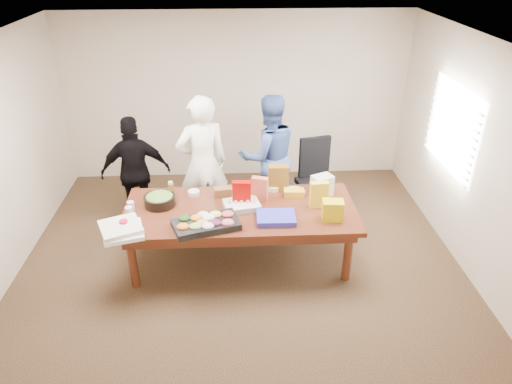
{
  "coord_description": "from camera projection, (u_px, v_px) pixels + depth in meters",
  "views": [
    {
      "loc": [
        -0.06,
        -4.88,
        3.64
      ],
      "look_at": [
        0.2,
        0.1,
        0.92
      ],
      "focal_mm": 33.02,
      "sensor_mm": 36.0,
      "label": 1
    }
  ],
  "objects": [
    {
      "name": "person_left",
      "position": [
        136.0,
        172.0,
        6.46
      ],
      "size": [
        0.98,
        0.52,
        1.59
      ],
      "primitive_type": "imported",
      "rotation": [
        0.0,
        0.0,
        3.29
      ],
      "color": "black",
      "rests_on": "floor"
    },
    {
      "name": "wall_right",
      "position": [
        474.0,
        159.0,
        5.51
      ],
      "size": [
        0.04,
        5.0,
        2.7
      ],
      "primitive_type": "cube",
      "color": "beige",
      "rests_on": "floor"
    },
    {
      "name": "person_right",
      "position": [
        269.0,
        156.0,
        6.66
      ],
      "size": [
        1.01,
        0.87,
        1.8
      ],
      "primitive_type": "imported",
      "rotation": [
        0.0,
        0.0,
        3.39
      ],
      "color": "#3C5896",
      "rests_on": "floor"
    },
    {
      "name": "mustard_bottle",
      "position": [
        246.0,
        191.0,
        5.9
      ],
      "size": [
        0.07,
        0.07,
        0.16
      ],
      "primitive_type": "cylinder",
      "rotation": [
        0.0,
        0.0,
        0.21
      ],
      "color": "#EEFF17",
      "rests_on": "conference_table"
    },
    {
      "name": "wall_front",
      "position": [
        247.0,
        321.0,
        3.19
      ],
      "size": [
        5.5,
        0.04,
        2.7
      ],
      "primitive_type": "cube",
      "color": "beige",
      "rests_on": "floor"
    },
    {
      "name": "dip_bowl_b",
      "position": [
        194.0,
        193.0,
        5.97
      ],
      "size": [
        0.18,
        0.18,
        0.06
      ],
      "primitive_type": "cylinder",
      "rotation": [
        0.0,
        0.0,
        -0.34
      ],
      "color": "silver",
      "rests_on": "conference_table"
    },
    {
      "name": "clear_cup_a",
      "position": [
        129.0,
        212.0,
        5.51
      ],
      "size": [
        0.09,
        0.09,
        0.12
      ],
      "primitive_type": "cylinder",
      "rotation": [
        0.0,
        0.0,
        -0.09
      ],
      "color": "white",
      "rests_on": "conference_table"
    },
    {
      "name": "chip_bag_orange",
      "position": [
        260.0,
        189.0,
        5.8
      ],
      "size": [
        0.21,
        0.14,
        0.31
      ],
      "primitive_type": "cube",
      "rotation": [
        0.0,
        0.0,
        -0.29
      ],
      "color": "#C55B3A",
      "rests_on": "conference_table"
    },
    {
      "name": "grocery_bag_yellow",
      "position": [
        333.0,
        210.0,
        5.41
      ],
      "size": [
        0.25,
        0.19,
        0.24
      ],
      "primitive_type": "cube",
      "rotation": [
        0.0,
        0.0,
        -0.1
      ],
      "color": "#D3C30D",
      "rests_on": "conference_table"
    },
    {
      "name": "banana_bunch",
      "position": [
        294.0,
        193.0,
        5.94
      ],
      "size": [
        0.26,
        0.16,
        0.08
      ],
      "primitive_type": "cube",
      "rotation": [
        0.0,
        0.0,
        -0.06
      ],
      "color": "gold",
      "rests_on": "conference_table"
    },
    {
      "name": "window_panel",
      "position": [
        452.0,
        128.0,
        5.96
      ],
      "size": [
        0.03,
        1.4,
        1.1
      ],
      "primitive_type": "cube",
      "color": "white",
      "rests_on": "wall_right"
    },
    {
      "name": "sheet_cake",
      "position": [
        242.0,
        205.0,
        5.68
      ],
      "size": [
        0.47,
        0.39,
        0.07
      ],
      "primitive_type": "cube",
      "rotation": [
        0.0,
        0.0,
        0.2
      ],
      "color": "silver",
      "rests_on": "conference_table"
    },
    {
      "name": "clear_cup_b",
      "position": [
        131.0,
        206.0,
        5.61
      ],
      "size": [
        0.11,
        0.11,
        0.12
      ],
      "primitive_type": "cylinder",
      "rotation": [
        0.0,
        0.0,
        0.34
      ],
      "color": "silver",
      "rests_on": "conference_table"
    },
    {
      "name": "red_cup",
      "position": [
        124.0,
        225.0,
        5.24
      ],
      "size": [
        0.12,
        0.12,
        0.12
      ],
      "primitive_type": "cylinder",
      "rotation": [
        0.0,
        0.0,
        0.32
      ],
      "color": "red",
      "rests_on": "conference_table"
    },
    {
      "name": "window_blinds",
      "position": [
        449.0,
        128.0,
        5.96
      ],
      "size": [
        0.04,
        1.36,
        1.0
      ],
      "primitive_type": "cube",
      "color": "beige",
      "rests_on": "wall_right"
    },
    {
      "name": "fruit_tray",
      "position": [
        215.0,
        222.0,
        5.33
      ],
      "size": [
        0.6,
        0.52,
        0.08
      ],
      "primitive_type": "cube",
      "rotation": [
        0.0,
        0.0,
        0.27
      ],
      "color": "black",
      "rests_on": "conference_table"
    },
    {
      "name": "pizza_box_lower",
      "position": [
        123.0,
        232.0,
        5.19
      ],
      "size": [
        0.52,
        0.52,
        0.05
      ],
      "primitive_type": "cube",
      "rotation": [
        0.0,
        0.0,
        0.27
      ],
      "color": "white",
      "rests_on": "conference_table"
    },
    {
      "name": "plate_a",
      "position": [
        294.0,
        191.0,
        6.04
      ],
      "size": [
        0.31,
        0.31,
        0.02
      ],
      "primitive_type": "cylinder",
      "rotation": [
        0.0,
        0.0,
        -0.15
      ],
      "color": "white",
      "rests_on": "conference_table"
    },
    {
      "name": "floor",
      "position": [
        241.0,
        260.0,
        6.03
      ],
      "size": [
        5.5,
        5.0,
        0.02
      ],
      "primitive_type": "cube",
      "color": "#47301E",
      "rests_on": "ground"
    },
    {
      "name": "ceiling",
      "position": [
        237.0,
        42.0,
        4.73
      ],
      "size": [
        5.5,
        5.0,
        0.02
      ],
      "primitive_type": "cube",
      "color": "white",
      "rests_on": "wall_back"
    },
    {
      "name": "pizza_box_upper",
      "position": [
        121.0,
        227.0,
        5.18
      ],
      "size": [
        0.56,
        0.56,
        0.05
      ],
      "primitive_type": "cube",
      "rotation": [
        0.0,
        0.0,
        0.41
      ],
      "color": "beige",
      "rests_on": "pizza_box_lower"
    },
    {
      "name": "dip_bowl_a",
      "position": [
        273.0,
        188.0,
        6.08
      ],
      "size": [
        0.18,
        0.18,
        0.06
      ],
      "primitive_type": "cylinder",
      "rotation": [
        0.0,
        0.0,
        -0.21
      ],
      "color": "beige",
      "rests_on": "conference_table"
    },
    {
      "name": "plate_b",
      "position": [
        294.0,
        191.0,
        6.05
      ],
      "size": [
        0.23,
        0.23,
        0.01
      ],
      "primitive_type": "cylinder",
      "rotation": [
        0.0,
        0.0,
        0.07
      ],
      "color": "white",
      "rests_on": "conference_table"
    },
    {
      "name": "wall_back",
      "position": [
        236.0,
        98.0,
        7.57
      ],
      "size": [
        5.5,
        0.04,
        2.7
      ],
      "primitive_type": "cube",
      "color": "beige",
      "rests_on": "floor"
    },
    {
      "name": "chip_bag_blue",
      "position": [
        276.0,
        218.0,
        5.43
      ],
      "size": [
        0.45,
        0.34,
        0.07
      ],
      "primitive_type": "cube",
      "rotation": [
        0.0,
        0.0,
        -0.02
      ],
      "color": "#3133BF",
      "rests_on": "conference_table"
    },
    {
      "name": "person_center",
      "position": [
        203.0,
        164.0,
        6.31
      ],
      "size": [
        0.8,
        0.65,
        1.9
      ],
      "primitive_type": "imported",
      "rotation": [
        0.0,
        0.0,
        3.46
      ],
      "color": "white",
      "rests_on": "floor"
    },
    {
      "name": "office_chair",
      "position": [
        316.0,
        182.0,
        6.75
      ],
      "size": [
        0.66,
        0.66,
        1.09
      ],
      "primitive_type": "cube",
      "rotation": [
        0.0,
        0.0,
        0.22
      ],
      "color": "black",
      "rests_on": "floor"
    },
    {
      "name": "conference_table",
      "position": [
        240.0,
        235.0,
        5.85
      ],
      "size": [
        2.8,
        1.2,
        0.75
      ],
      "primitive_type": "cube",
      "color": "#4C1C0F",
      "rests_on": "floor"
    },
    {
      "name": "veggie_tray",
      "position": [
        196.0,
        226.0,
        5.27
      ],
      "size": [
        0.6,
        0.54,
        0.08
      ],
      "primitive_type": "cube",
      "rotation": [
        0.0,
        0.0,
        0.35
      ],
      "color": "black",
      "rests_on": "conference_table"
    },
    {
      "name": "grocery_bag_white",
      "position": [
        322.0,
        186.0,
        5.91
      ],
      "size": [
        0.3,
        0.27,
        0.27
      ],
      "primitive_type": "cube",
      "rotation": [
        0.0,
        0.0,
        0.42
      ],
      "color": "silver",
      "rests_on": "conference_table"
    },
    {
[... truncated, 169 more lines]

